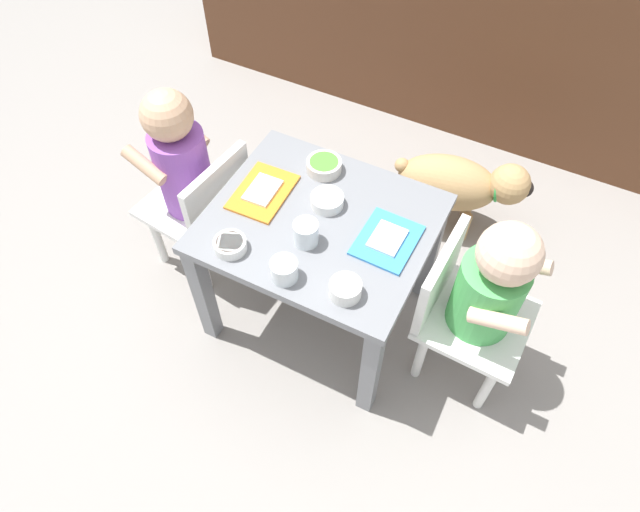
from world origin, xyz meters
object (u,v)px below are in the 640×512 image
seated_child_left (185,169)px  water_cup_right (307,234)px  dining_table (320,239)px  dog (458,184)px  food_tray_right (387,240)px  veggie_bowl_far (230,245)px  cereal_bowl_right_side (345,289)px  food_tray_left (263,191)px  cereal_bowl_left_side (324,165)px  water_cup_left (284,271)px  veggie_bowl_near (327,200)px  seated_child_right (486,289)px

seated_child_left → water_cup_right: (0.46, -0.10, 0.06)m
dining_table → seated_child_left: (-0.46, 0.02, 0.05)m
dog → food_tray_right: bearing=-96.6°
veggie_bowl_far → cereal_bowl_right_side: (0.32, 0.01, 0.01)m
seated_child_left → food_tray_left: size_ratio=3.41×
seated_child_left → cereal_bowl_left_side: (0.38, 0.15, 0.05)m
food_tray_left → dog: bearing=50.7°
dining_table → seated_child_left: size_ratio=0.87×
dining_table → veggie_bowl_far: (-0.16, -0.19, 0.10)m
water_cup_left → veggie_bowl_near: size_ratio=0.76×
dining_table → food_tray_left: bearing=174.9°
dog → cereal_bowl_right_side: bearing=-96.8°
water_cup_right → dog: bearing=68.6°
dining_table → food_tray_right: size_ratio=3.30×
seated_child_left → veggie_bowl_near: 0.45m
seated_child_left → food_tray_left: seated_child_left is taller
veggie_bowl_far → dining_table: bearing=49.6°
dining_table → water_cup_right: 0.13m
food_tray_right → cereal_bowl_left_side: (-0.26, 0.16, 0.01)m
dining_table → water_cup_right: water_cup_right is taller
seated_child_right → dog: 0.59m
dog → cereal_bowl_right_side: (-0.09, -0.72, 0.27)m
veggie_bowl_near → veggie_bowl_far: veggie_bowl_near is taller
food_tray_right → cereal_bowl_right_side: (-0.03, -0.20, 0.02)m
dining_table → veggie_bowl_far: size_ratio=7.04×
dog → veggie_bowl_near: (-0.26, -0.49, 0.26)m
seated_child_left → food_tray_right: seated_child_left is taller
dog → cereal_bowl_left_side: bearing=-130.9°
dog → veggie_bowl_near: bearing=-117.7°
seated_child_left → seated_child_right: bearing=0.3°
food_tray_right → water_cup_right: 0.21m
dog → cereal_bowl_left_side: (-0.32, -0.37, 0.26)m
dining_table → food_tray_right: food_tray_right is taller
seated_child_left → water_cup_left: (0.46, -0.22, 0.06)m
water_cup_left → veggie_bowl_near: (-0.01, 0.26, -0.01)m
food_tray_left → veggie_bowl_near: (0.18, 0.04, 0.01)m
seated_child_right → veggie_bowl_far: (-0.62, -0.21, 0.07)m
food_tray_right → cereal_bowl_right_side: size_ratio=2.29×
food_tray_left → water_cup_left: bearing=-48.7°
seated_child_left → food_tray_right: bearing=-0.4°
water_cup_left → food_tray_left: bearing=131.3°
veggie_bowl_near → dining_table: bearing=-81.8°
seated_child_right → food_tray_right: size_ratio=3.56×
seated_child_right → food_tray_left: bearing=-179.1°
water_cup_right → cereal_bowl_right_side: 0.19m
dining_table → food_tray_left: food_tray_left is taller
veggie_bowl_near → food_tray_left: bearing=-166.6°
dining_table → veggie_bowl_near: veggie_bowl_near is taller
seated_child_right → veggie_bowl_near: seated_child_right is taller
water_cup_right → veggie_bowl_near: (-0.01, 0.14, -0.01)m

